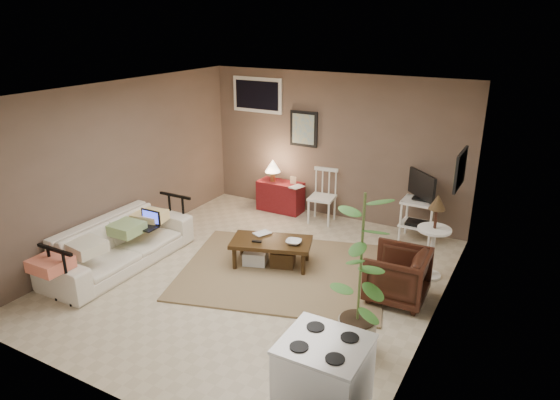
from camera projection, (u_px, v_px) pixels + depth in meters
The scene contains 20 objects.
floor at pixel (256, 277), 6.56m from camera, with size 5.00×5.00×0.00m, color #C1B293.
art_back at pixel (304, 129), 8.34m from camera, with size 0.50×0.03×0.60m, color black.
art_right at pixel (461, 169), 5.89m from camera, with size 0.03×0.60×0.45m, color black.
window at pixel (257, 95), 8.58m from camera, with size 0.96×0.03×0.60m, color white.
rug at pixel (283, 271), 6.68m from camera, with size 2.65×2.12×0.03m, color olive.
coffee_table at pixel (271, 251), 6.77m from camera, with size 1.19×0.87×0.41m.
sofa at pixel (118, 237), 6.74m from camera, with size 2.15×0.63×0.84m, color white.
sofa_pillows at pixel (106, 238), 6.48m from camera, with size 0.41×2.05×0.14m, color beige, non-canonical shape.
sofa_end_rails at pixel (126, 243), 6.70m from camera, with size 0.58×2.15×0.72m, color black, non-canonical shape.
laptop at pixel (148, 222), 6.90m from camera, with size 0.33×0.24×0.23m.
red_console at pixel (280, 193), 8.70m from camera, with size 0.79×0.35×0.92m.
spindle_chair at pixel (322, 198), 8.20m from camera, with size 0.44×0.44×0.89m.
tv_stand at pixel (420, 205), 7.43m from camera, with size 0.51×0.48×1.08m.
side_table at pixel (435, 227), 6.33m from camera, with size 0.43×0.43×1.14m.
armchair at pixel (397, 273), 5.93m from camera, with size 0.68×0.64×0.70m, color black.
potted_plant at pixel (361, 269), 4.82m from camera, with size 0.43×0.43×1.73m.
stove at pixel (323, 387), 3.99m from camera, with size 0.66×0.62×0.87m.
bowl at pixel (294, 237), 6.58m from camera, with size 0.21×0.05×0.21m, color #321F0D.
book_table at pixel (259, 224), 6.94m from camera, with size 0.17×0.02×0.23m, color #321F0D.
book_console at pixel (293, 180), 8.35m from camera, with size 0.18×0.02×0.24m, color #321F0D.
Camera 1 is at (3.09, -4.93, 3.21)m, focal length 32.00 mm.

